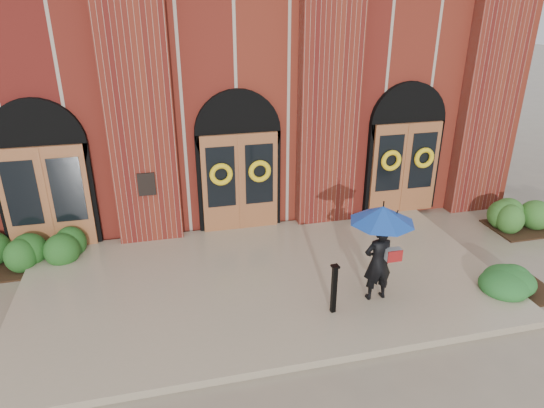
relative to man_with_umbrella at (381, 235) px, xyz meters
name	(u,v)px	position (x,y,z in m)	size (l,w,h in m)	color
ground	(265,289)	(-2.03, 1.02, -1.54)	(90.00, 90.00, 0.00)	gray
landing	(263,282)	(-2.03, 1.17, -1.46)	(10.00, 5.30, 0.15)	gray
church_building	(207,64)	(-2.03, 9.81, 1.96)	(16.20, 12.53, 7.00)	maroon
man_with_umbrella	(381,235)	(0.00, 0.00, 0.00)	(1.29, 1.29, 1.99)	black
metal_post	(334,288)	(-0.98, -0.25, -0.86)	(0.15, 0.15, 1.01)	black
hedge_wall_left	(18,253)	(-7.23, 3.22, -1.18)	(2.78, 1.11, 0.71)	#1E4D19
hedge_front_right	(515,279)	(3.07, -0.22, -1.30)	(1.38, 1.18, 0.49)	#205822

